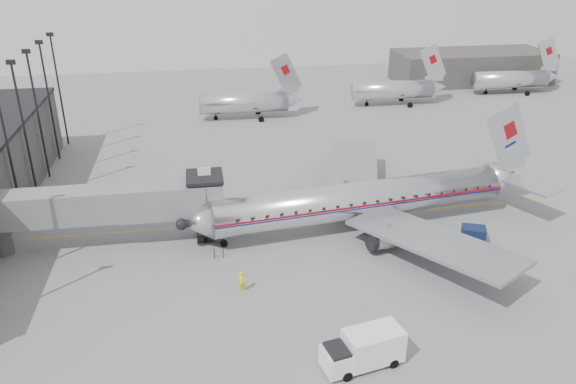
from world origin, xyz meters
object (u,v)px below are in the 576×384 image
service_van (364,349)px  baggage_cart_navy (473,235)px  airliner (368,199)px  ramp_worker (242,282)px

service_van → baggage_cart_navy: service_van is taller
service_van → baggage_cart_navy: bearing=32.1°
airliner → baggage_cart_navy: (8.86, -5.20, -2.00)m
ramp_worker → airliner: bearing=23.8°
airliner → baggage_cart_navy: size_ratio=13.56×
airliner → ramp_worker: airliner is taller
service_van → ramp_worker: bearing=114.4°
ramp_worker → service_van: bearing=-65.5°
ramp_worker → baggage_cart_navy: bearing=-0.8°
service_van → baggage_cart_navy: 20.62m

